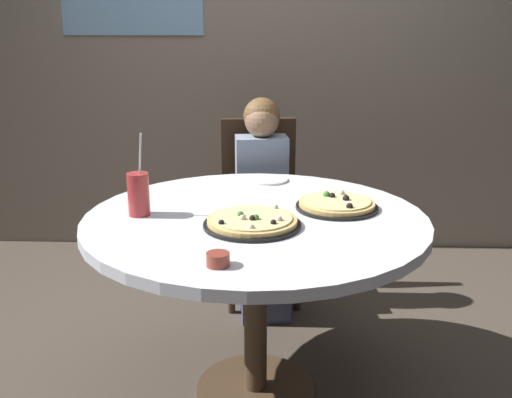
% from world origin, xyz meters
% --- Properties ---
extents(ground_plane, '(8.00, 8.00, 0.00)m').
position_xyz_m(ground_plane, '(0.00, 0.00, 0.00)').
color(ground_plane, '#4C4238').
extents(wall_with_window, '(5.20, 0.14, 2.90)m').
position_xyz_m(wall_with_window, '(-0.01, 1.70, 1.45)').
color(wall_with_window, gray).
rests_on(wall_with_window, ground_plane).
extents(dining_table, '(1.27, 1.27, 0.75)m').
position_xyz_m(dining_table, '(0.00, 0.00, 0.66)').
color(dining_table, silver).
rests_on(dining_table, ground_plane).
extents(chair_wooden, '(0.45, 0.45, 0.95)m').
position_xyz_m(chair_wooden, '(-0.01, 0.94, 0.53)').
color(chair_wooden, '#382619').
rests_on(chair_wooden, ground_plane).
extents(diner_child, '(0.30, 0.42, 1.08)m').
position_xyz_m(diner_child, '(0.01, 0.76, 0.48)').
color(diner_child, '#3F4766').
rests_on(diner_child, ground_plane).
extents(pizza_veggie, '(0.34, 0.34, 0.05)m').
position_xyz_m(pizza_veggie, '(-0.01, -0.12, 0.77)').
color(pizza_veggie, black).
rests_on(pizza_veggie, dining_table).
extents(pizza_cheese, '(0.32, 0.32, 0.05)m').
position_xyz_m(pizza_cheese, '(0.31, 0.10, 0.77)').
color(pizza_cheese, black).
rests_on(pizza_cheese, dining_table).
extents(soda_cup, '(0.08, 0.08, 0.31)m').
position_xyz_m(soda_cup, '(-0.43, -0.01, 0.83)').
color(soda_cup, '#B73333').
rests_on(soda_cup, dining_table).
extents(sauce_bowl, '(0.07, 0.07, 0.04)m').
position_xyz_m(sauce_bowl, '(-0.09, -0.47, 0.77)').
color(sauce_bowl, brown).
rests_on(sauce_bowl, dining_table).
extents(plate_small, '(0.18, 0.18, 0.01)m').
position_xyz_m(plate_small, '(0.04, 0.50, 0.76)').
color(plate_small, white).
rests_on(plate_small, dining_table).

